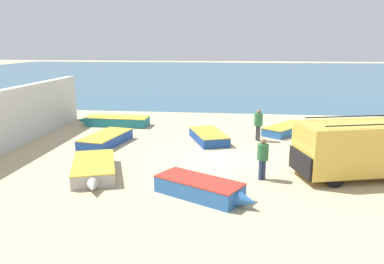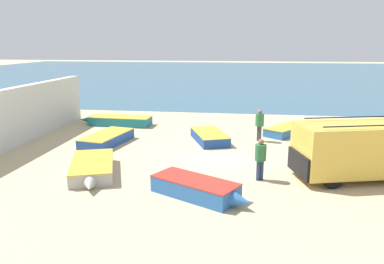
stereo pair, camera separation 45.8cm
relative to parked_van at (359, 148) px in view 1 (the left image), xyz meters
The scene contains 12 objects.
ground_plane 6.13m from the parked_van, 162.59° to the left, with size 200.00×200.00×0.00m, color tan.
sea_water 54.12m from the parked_van, 96.08° to the left, with size 120.00×80.00×0.01m, color #33607A.
harbor_wall 17.01m from the parked_van, behind, with size 0.50×14.89×3.11m, color silver.
parked_van is the anchor object (origin of this frame).
fishing_rowboat_0 10.99m from the parked_van, behind, with size 2.77×4.38×0.57m.
fishing_rowboat_1 7.88m from the parked_van, 103.91° to the left, with size 3.25×3.84×0.51m.
fishing_rowboat_2 8.39m from the parked_van, 142.06° to the left, with size 2.54×4.00×0.54m.
fishing_rowboat_3 12.66m from the parked_van, 162.41° to the left, with size 2.16×4.41×0.57m.
fishing_rowboat_4 6.86m from the parked_van, 155.41° to the right, with size 3.85×2.67×0.63m.
fishing_rowboat_5 15.58m from the parked_van, 147.11° to the left, with size 5.01×1.62×0.61m.
fisherman_0 4.02m from the parked_van, 168.79° to the right, with size 0.45×0.45×1.71m.
fisherman_1 6.66m from the parked_van, 124.46° to the left, with size 0.47×0.47×1.80m.
Camera 1 is at (0.65, -17.18, 5.40)m, focal length 35.00 mm.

